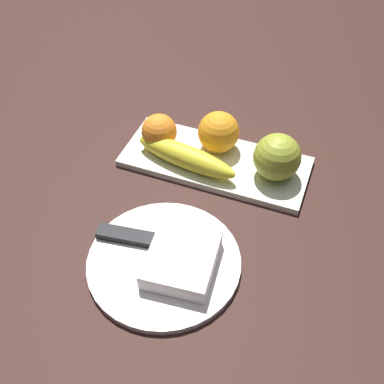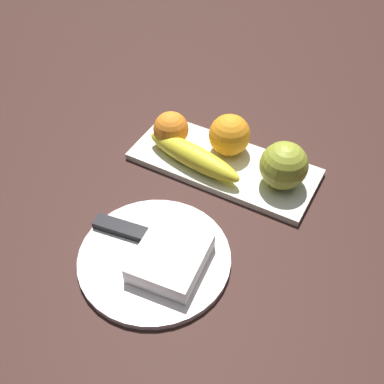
{
  "view_description": "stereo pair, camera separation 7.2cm",
  "coord_description": "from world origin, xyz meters",
  "px_view_note": "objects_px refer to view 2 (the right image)",
  "views": [
    {
      "loc": [
        0.19,
        -0.6,
        0.59
      ],
      "look_at": [
        0.01,
        -0.12,
        0.04
      ],
      "focal_mm": 44.49,
      "sensor_mm": 36.0,
      "label": 1
    },
    {
      "loc": [
        0.25,
        -0.57,
        0.59
      ],
      "look_at": [
        0.01,
        -0.12,
        0.04
      ],
      "focal_mm": 44.49,
      "sensor_mm": 36.0,
      "label": 2
    }
  ],
  "objects_px": {
    "orange_near_banana": "(228,135)",
    "knife": "(131,232)",
    "apple": "(284,166)",
    "banana": "(193,156)",
    "orange_near_apple": "(172,129)",
    "dinner_plate": "(155,258)",
    "folded_napkin": "(170,258)",
    "fruit_tray": "(223,165)"
  },
  "relations": [
    {
      "from": "orange_near_banana",
      "to": "knife",
      "type": "distance_m",
      "value": 0.25
    },
    {
      "from": "apple",
      "to": "banana",
      "type": "distance_m",
      "value": 0.16
    },
    {
      "from": "orange_near_apple",
      "to": "dinner_plate",
      "type": "relative_size",
      "value": 0.28
    },
    {
      "from": "dinner_plate",
      "to": "orange_near_apple",
      "type": "bearing_deg",
      "value": 114.69
    },
    {
      "from": "apple",
      "to": "orange_near_apple",
      "type": "bearing_deg",
      "value": 179.21
    },
    {
      "from": "dinner_plate",
      "to": "folded_napkin",
      "type": "distance_m",
      "value": 0.03
    },
    {
      "from": "dinner_plate",
      "to": "orange_near_banana",
      "type": "bearing_deg",
      "value": 91.73
    },
    {
      "from": "orange_near_apple",
      "to": "orange_near_banana",
      "type": "relative_size",
      "value": 0.86
    },
    {
      "from": "fruit_tray",
      "to": "orange_near_apple",
      "type": "height_order",
      "value": "orange_near_apple"
    },
    {
      "from": "fruit_tray",
      "to": "folded_napkin",
      "type": "distance_m",
      "value": 0.23
    },
    {
      "from": "fruit_tray",
      "to": "knife",
      "type": "relative_size",
      "value": 1.82
    },
    {
      "from": "banana",
      "to": "fruit_tray",
      "type": "bearing_deg",
      "value": -134.65
    },
    {
      "from": "knife",
      "to": "folded_napkin",
      "type": "bearing_deg",
      "value": -20.96
    },
    {
      "from": "orange_near_apple",
      "to": "knife",
      "type": "height_order",
      "value": "orange_near_apple"
    },
    {
      "from": "banana",
      "to": "folded_napkin",
      "type": "distance_m",
      "value": 0.21
    },
    {
      "from": "banana",
      "to": "orange_near_apple",
      "type": "relative_size",
      "value": 2.99
    },
    {
      "from": "orange_near_banana",
      "to": "dinner_plate",
      "type": "relative_size",
      "value": 0.33
    },
    {
      "from": "orange_near_banana",
      "to": "dinner_plate",
      "type": "bearing_deg",
      "value": -88.27
    },
    {
      "from": "fruit_tray",
      "to": "folded_napkin",
      "type": "height_order",
      "value": "folded_napkin"
    },
    {
      "from": "knife",
      "to": "apple",
      "type": "bearing_deg",
      "value": 44.76
    },
    {
      "from": "banana",
      "to": "orange_near_apple",
      "type": "bearing_deg",
      "value": -19.41
    },
    {
      "from": "dinner_plate",
      "to": "folded_napkin",
      "type": "xyz_separation_m",
      "value": [
        0.03,
        0.0,
        0.02
      ]
    },
    {
      "from": "fruit_tray",
      "to": "knife",
      "type": "xyz_separation_m",
      "value": [
        -0.05,
        -0.21,
        0.01
      ]
    },
    {
      "from": "apple",
      "to": "orange_near_banana",
      "type": "xyz_separation_m",
      "value": [
        -0.12,
        0.03,
        -0.0
      ]
    },
    {
      "from": "orange_near_banana",
      "to": "folded_napkin",
      "type": "relative_size",
      "value": 0.67
    },
    {
      "from": "folded_napkin",
      "to": "fruit_tray",
      "type": "bearing_deg",
      "value": 97.01
    },
    {
      "from": "fruit_tray",
      "to": "banana",
      "type": "relative_size",
      "value": 1.72
    },
    {
      "from": "folded_napkin",
      "to": "orange_near_apple",
      "type": "bearing_deg",
      "value": 120.17
    },
    {
      "from": "orange_near_banana",
      "to": "folded_napkin",
      "type": "xyz_separation_m",
      "value": [
        0.04,
        -0.26,
        -0.02
      ]
    },
    {
      "from": "orange_near_banana",
      "to": "folded_napkin",
      "type": "bearing_deg",
      "value": -82.12
    },
    {
      "from": "orange_near_apple",
      "to": "dinner_plate",
      "type": "xyz_separation_m",
      "value": [
        0.11,
        -0.23,
        -0.04
      ]
    },
    {
      "from": "banana",
      "to": "orange_near_banana",
      "type": "relative_size",
      "value": 2.59
    },
    {
      "from": "apple",
      "to": "knife",
      "type": "bearing_deg",
      "value": -127.28
    },
    {
      "from": "orange_near_apple",
      "to": "knife",
      "type": "distance_m",
      "value": 0.22
    },
    {
      "from": "fruit_tray",
      "to": "apple",
      "type": "bearing_deg",
      "value": -0.1
    },
    {
      "from": "banana",
      "to": "dinner_plate",
      "type": "bearing_deg",
      "value": 111.32
    },
    {
      "from": "fruit_tray",
      "to": "apple",
      "type": "xyz_separation_m",
      "value": [
        0.11,
        -0.0,
        0.05
      ]
    },
    {
      "from": "dinner_plate",
      "to": "apple",
      "type": "bearing_deg",
      "value": 65.09
    },
    {
      "from": "fruit_tray",
      "to": "orange_near_apple",
      "type": "relative_size",
      "value": 5.16
    },
    {
      "from": "fruit_tray",
      "to": "dinner_plate",
      "type": "bearing_deg",
      "value": -90.0
    },
    {
      "from": "fruit_tray",
      "to": "knife",
      "type": "height_order",
      "value": "knife"
    },
    {
      "from": "banana",
      "to": "orange_near_banana",
      "type": "xyz_separation_m",
      "value": [
        0.04,
        0.06,
        0.02
      ]
    }
  ]
}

